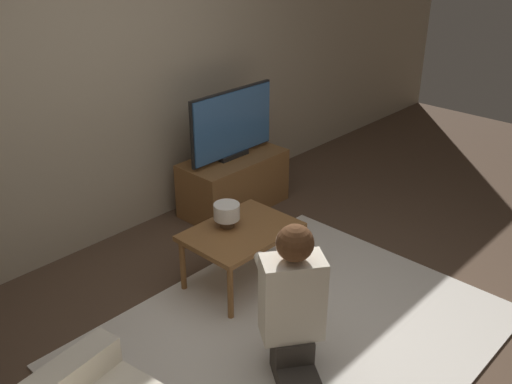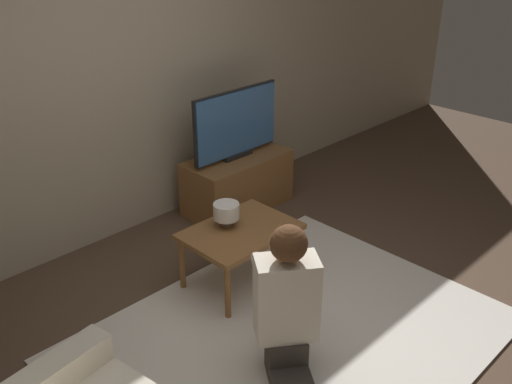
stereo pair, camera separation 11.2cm
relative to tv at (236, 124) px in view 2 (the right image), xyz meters
name	(u,v)px [view 2 (the right image)]	position (x,y,z in m)	size (l,w,h in m)	color
ground_plane	(291,339)	(-0.99, -1.53, -0.79)	(10.00, 10.00, 0.00)	brown
wall_back	(101,77)	(-0.99, 0.40, 0.51)	(10.00, 0.06, 2.60)	tan
rug	(291,338)	(-0.99, -1.53, -0.78)	(2.54, 1.95, 0.02)	silver
tv_stand	(237,183)	(0.00, 0.00, -0.55)	(0.94, 0.48, 0.49)	brown
tv	(236,124)	(0.00, 0.00, 0.00)	(0.91, 0.08, 0.60)	black
coffee_table	(241,236)	(-0.79, -0.87, -0.40)	(0.76, 0.55, 0.44)	brown
person_kneeling	(287,303)	(-1.22, -1.70, -0.30)	(0.66, 0.79, 0.95)	#332D28
table_lamp	(226,213)	(-0.82, -0.77, -0.25)	(0.18, 0.18, 0.17)	#4C3823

